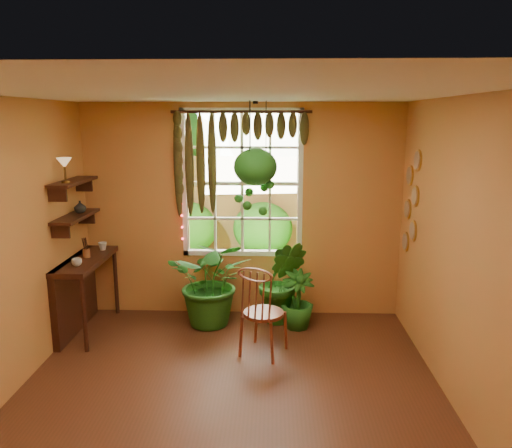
{
  "coord_description": "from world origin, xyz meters",
  "views": [
    {
      "loc": [
        0.4,
        -3.94,
        2.51
      ],
      "look_at": [
        0.21,
        1.15,
        1.42
      ],
      "focal_mm": 35.0,
      "sensor_mm": 36.0,
      "label": 1
    }
  ],
  "objects_px": {
    "potted_plant_mid": "(282,281)",
    "windsor_chair": "(262,325)",
    "counter_ledge": "(78,287)",
    "potted_plant_left": "(213,281)",
    "hanging_basket": "(255,170)"
  },
  "relations": [
    {
      "from": "counter_ledge",
      "to": "potted_plant_left",
      "type": "bearing_deg",
      "value": 8.67
    },
    {
      "from": "counter_ledge",
      "to": "potted_plant_left",
      "type": "relative_size",
      "value": 1.08
    },
    {
      "from": "potted_plant_left",
      "to": "hanging_basket",
      "type": "height_order",
      "value": "hanging_basket"
    },
    {
      "from": "hanging_basket",
      "to": "potted_plant_left",
      "type": "bearing_deg",
      "value": -177.29
    },
    {
      "from": "potted_plant_mid",
      "to": "windsor_chair",
      "type": "bearing_deg",
      "value": -104.21
    },
    {
      "from": "windsor_chair",
      "to": "hanging_basket",
      "type": "relative_size",
      "value": 0.88
    },
    {
      "from": "potted_plant_mid",
      "to": "hanging_basket",
      "type": "distance_m",
      "value": 1.42
    },
    {
      "from": "potted_plant_left",
      "to": "counter_ledge",
      "type": "bearing_deg",
      "value": -171.33
    },
    {
      "from": "windsor_chair",
      "to": "potted_plant_left",
      "type": "relative_size",
      "value": 1.05
    },
    {
      "from": "hanging_basket",
      "to": "windsor_chair",
      "type": "bearing_deg",
      "value": -82.6
    },
    {
      "from": "counter_ledge",
      "to": "windsor_chair",
      "type": "distance_m",
      "value": 2.27
    },
    {
      "from": "potted_plant_mid",
      "to": "hanging_basket",
      "type": "height_order",
      "value": "hanging_basket"
    },
    {
      "from": "windsor_chair",
      "to": "counter_ledge",
      "type": "bearing_deg",
      "value": -169.37
    },
    {
      "from": "potted_plant_left",
      "to": "hanging_basket",
      "type": "xyz_separation_m",
      "value": [
        0.52,
        0.02,
        1.36
      ]
    },
    {
      "from": "counter_ledge",
      "to": "potted_plant_mid",
      "type": "distance_m",
      "value": 2.44
    }
  ]
}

